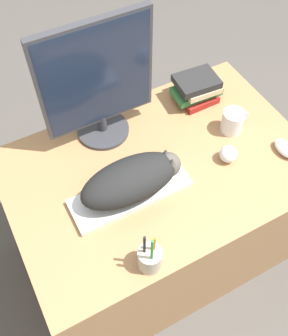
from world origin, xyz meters
The scene contains 10 objects.
ground_plane centered at (0.00, 0.00, 0.00)m, with size 12.00×12.00×0.00m, color #4C4742.
desk centered at (0.00, 0.40, 0.37)m, with size 1.20×0.79×0.74m.
keyboard centered at (-0.16, 0.33, 0.76)m, with size 0.45×0.15×0.02m.
cat centered at (-0.15, 0.33, 0.84)m, with size 0.39×0.18×0.14m.
monitor centered at (-0.12, 0.67, 1.02)m, with size 0.44×0.22×0.52m.
computer_mouse centered at (0.48, 0.22, 0.76)m, with size 0.07×0.11×0.04m.
coffee_mug centered at (0.36, 0.42, 0.79)m, with size 0.12×0.09×0.10m.
pen_cup centered at (-0.23, 0.06, 0.79)m, with size 0.08×0.08×0.21m.
baseball centered at (0.25, 0.30, 0.78)m, with size 0.07×0.07×0.07m.
book_stack centered at (0.32, 0.65, 0.81)m, with size 0.21×0.17×0.12m.
Camera 1 is at (-0.49, -0.37, 1.99)m, focal length 42.00 mm.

